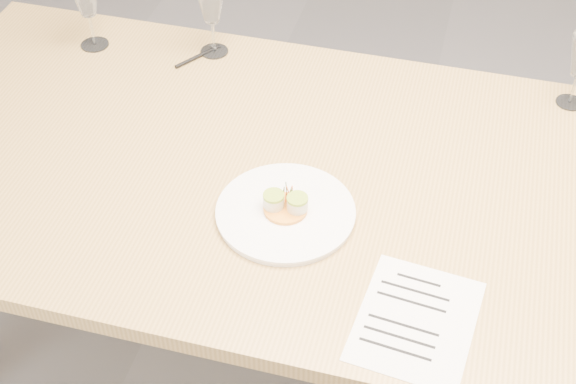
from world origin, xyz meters
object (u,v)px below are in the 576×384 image
(dining_table, at_px, (387,210))
(ballpoint_pen, at_px, (198,56))
(recipe_sheet, at_px, (416,320))
(wine_glass_1, at_px, (211,3))
(dinner_plate, at_px, (286,211))

(dining_table, distance_m, ballpoint_pen, 0.69)
(dining_table, xyz_separation_m, recipe_sheet, (0.11, -0.34, 0.07))
(dining_table, distance_m, wine_glass_1, 0.71)
(recipe_sheet, distance_m, wine_glass_1, 1.00)
(dining_table, xyz_separation_m, ballpoint_pen, (-0.58, 0.37, 0.07))
(ballpoint_pen, relative_size, wine_glass_1, 0.60)
(dinner_plate, xyz_separation_m, ballpoint_pen, (-0.38, 0.51, -0.01))
(dining_table, distance_m, recipe_sheet, 0.37)
(dining_table, height_order, ballpoint_pen, ballpoint_pen)
(dinner_plate, bearing_deg, recipe_sheet, -33.59)
(ballpoint_pen, xyz_separation_m, wine_glass_1, (0.03, 0.04, 0.14))
(ballpoint_pen, height_order, wine_glass_1, wine_glass_1)
(dining_table, distance_m, dinner_plate, 0.26)
(wine_glass_1, bearing_deg, ballpoint_pen, -130.32)
(dinner_plate, relative_size, wine_glass_1, 1.40)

